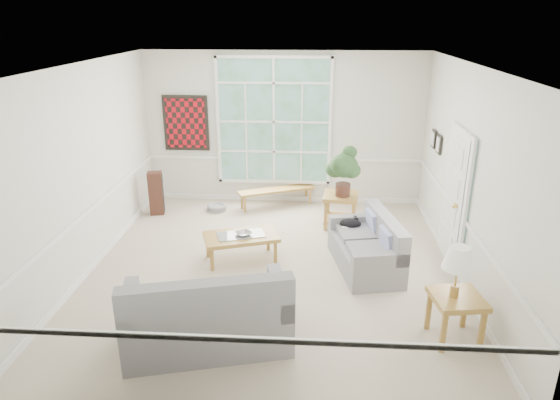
% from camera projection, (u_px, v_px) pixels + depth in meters
% --- Properties ---
extents(floor, '(5.50, 6.00, 0.01)m').
position_uv_depth(floor, '(273.00, 269.00, 7.57)').
color(floor, '#B3A592').
rests_on(floor, ground).
extents(ceiling, '(5.50, 6.00, 0.02)m').
position_uv_depth(ceiling, '(271.00, 66.00, 6.52)').
color(ceiling, white).
rests_on(ceiling, ground).
extents(wall_back, '(5.50, 0.02, 3.00)m').
position_uv_depth(wall_back, '(284.00, 129.00, 9.85)').
color(wall_back, silver).
rests_on(wall_back, ground).
extents(wall_front, '(5.50, 0.02, 3.00)m').
position_uv_depth(wall_front, '(244.00, 282.00, 4.24)').
color(wall_front, silver).
rests_on(wall_front, ground).
extents(wall_left, '(0.02, 6.00, 3.00)m').
position_uv_depth(wall_left, '(83.00, 171.00, 7.21)').
color(wall_left, silver).
rests_on(wall_left, ground).
extents(wall_right, '(0.02, 6.00, 3.00)m').
position_uv_depth(wall_right, '(470.00, 179.00, 6.88)').
color(wall_right, silver).
rests_on(wall_right, ground).
extents(window_back, '(2.30, 0.08, 2.40)m').
position_uv_depth(window_back, '(274.00, 122.00, 9.77)').
color(window_back, white).
rests_on(window_back, wall_back).
extents(entry_door, '(0.08, 0.90, 2.10)m').
position_uv_depth(entry_door, '(452.00, 195.00, 7.60)').
color(entry_door, white).
rests_on(entry_door, floor).
extents(door_sidelight, '(0.08, 0.26, 1.90)m').
position_uv_depth(door_sidelight, '(465.00, 203.00, 6.97)').
color(door_sidelight, white).
rests_on(door_sidelight, wall_right).
extents(wall_art, '(0.90, 0.06, 1.10)m').
position_uv_depth(wall_art, '(186.00, 123.00, 9.88)').
color(wall_art, '#5F0A10').
rests_on(wall_art, wall_back).
extents(wall_frame_near, '(0.04, 0.26, 0.32)m').
position_uv_depth(wall_frame_near, '(438.00, 144.00, 8.50)').
color(wall_frame_near, black).
rests_on(wall_frame_near, wall_right).
extents(wall_frame_far, '(0.04, 0.26, 0.32)m').
position_uv_depth(wall_frame_far, '(433.00, 139.00, 8.87)').
color(wall_frame_far, black).
rests_on(wall_frame_far, wall_right).
extents(loveseat_right, '(1.08, 1.66, 0.83)m').
position_uv_depth(loveseat_right, '(365.00, 243.00, 7.49)').
color(loveseat_right, gray).
rests_on(loveseat_right, floor).
extents(loveseat_front, '(2.05, 1.40, 1.01)m').
position_uv_depth(loveseat_front, '(207.00, 305.00, 5.72)').
color(loveseat_front, gray).
rests_on(loveseat_front, floor).
extents(coffee_table, '(1.26, 0.94, 0.42)m').
position_uv_depth(coffee_table, '(241.00, 247.00, 7.80)').
color(coffee_table, olive).
rests_on(coffee_table, floor).
extents(pewter_bowl, '(0.42, 0.42, 0.07)m').
position_uv_depth(pewter_bowl, '(244.00, 233.00, 7.69)').
color(pewter_bowl, gray).
rests_on(pewter_bowl, coffee_table).
extents(window_bench, '(1.54, 0.90, 0.36)m').
position_uv_depth(window_bench, '(276.00, 198.00, 9.99)').
color(window_bench, olive).
rests_on(window_bench, floor).
extents(end_table, '(0.67, 0.67, 0.61)m').
position_uv_depth(end_table, '(340.00, 210.00, 9.02)').
color(end_table, olive).
rests_on(end_table, floor).
extents(houseplant, '(0.55, 0.55, 0.91)m').
position_uv_depth(houseplant, '(344.00, 171.00, 8.70)').
color(houseplant, '#284925').
rests_on(houseplant, end_table).
extents(side_table, '(0.65, 0.65, 0.58)m').
position_uv_depth(side_table, '(455.00, 318.00, 5.86)').
color(side_table, olive).
rests_on(side_table, floor).
extents(table_lamp, '(0.41, 0.41, 0.63)m').
position_uv_depth(table_lamp, '(457.00, 272.00, 5.65)').
color(table_lamp, white).
rests_on(table_lamp, side_table).
extents(pet_bed, '(0.46, 0.46, 0.11)m').
position_uv_depth(pet_bed, '(217.00, 207.00, 9.82)').
color(pet_bed, slate).
rests_on(pet_bed, floor).
extents(floor_speaker, '(0.30, 0.25, 0.84)m').
position_uv_depth(floor_speaker, '(156.00, 193.00, 9.52)').
color(floor_speaker, '#3C1F17').
rests_on(floor_speaker, floor).
extents(cat, '(0.34, 0.24, 0.16)m').
position_uv_depth(cat, '(350.00, 223.00, 7.94)').
color(cat, black).
rests_on(cat, loveseat_right).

